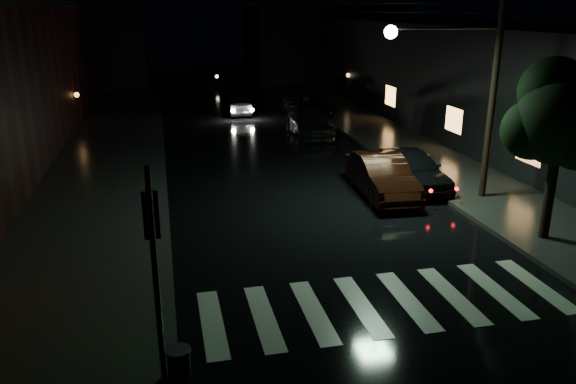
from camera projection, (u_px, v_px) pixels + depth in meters
ground at (268, 329)px, 12.61m from camera, size 120.00×120.00×0.00m
sidewalk_left at (96, 171)px, 24.51m from camera, size 6.00×44.00×0.15m
sidewalk_right at (414, 152)px, 27.65m from camera, size 4.00×44.00×0.15m
building_right at (501, 79)px, 31.90m from camera, size 10.00×40.00×6.00m
building_far_left at (67, 40)px, 50.94m from camera, size 14.00×10.00×8.00m
building_far_right at (321, 43)px, 56.12m from camera, size 14.00×10.00×7.00m
crosswalk at (385, 303)px, 13.70m from camera, size 9.00×3.00×0.01m
signal_pole_corner at (167, 312)px, 10.33m from camera, size 0.68×0.61×4.20m
street_tree at (559, 121)px, 16.27m from camera, size 3.10×2.90×5.40m
utility_pole at (478, 76)px, 19.50m from camera, size 4.92×0.44×8.00m
parked_car_a at (413, 169)px, 22.28m from camera, size 1.85×4.54×1.54m
parked_car_b at (382, 176)px, 21.30m from camera, size 1.95×4.85×1.57m
parked_car_c at (309, 122)px, 31.51m from camera, size 2.30×5.19×1.48m
parked_car_d at (307, 106)px, 36.95m from camera, size 2.60×5.22×1.42m
oncoming_car at (237, 104)px, 37.65m from camera, size 1.47×4.02×1.32m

